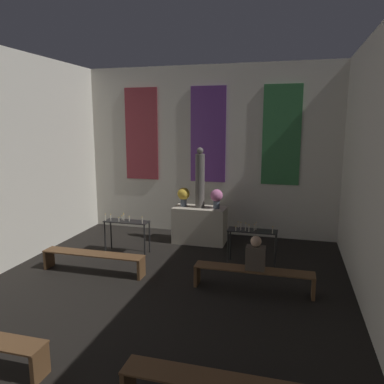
{
  "coord_description": "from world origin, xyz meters",
  "views": [
    {
      "loc": [
        2.34,
        1.26,
        3.19
      ],
      "look_at": [
        0.0,
        9.91,
        1.53
      ],
      "focal_mm": 35.0,
      "sensor_mm": 36.0,
      "label": 1
    }
  ],
  "objects_px": {
    "statue": "(200,179)",
    "candle_rack_right": "(252,236)",
    "candle_rack_left": "(127,226)",
    "altar": "(200,225)",
    "pew_back_right": "(253,274)",
    "pew_back_left": "(93,258)",
    "flower_vase_right": "(217,197)",
    "flower_vase_left": "(184,195)",
    "person_seated": "(256,255)"
  },
  "relations": [
    {
      "from": "pew_back_right",
      "to": "statue",
      "type": "bearing_deg",
      "value": 123.07
    },
    {
      "from": "statue",
      "to": "person_seated",
      "type": "xyz_separation_m",
      "value": [
        1.74,
        -2.62,
        -1.0
      ]
    },
    {
      "from": "pew_back_left",
      "to": "person_seated",
      "type": "distance_m",
      "value": 3.47
    },
    {
      "from": "candle_rack_left",
      "to": "pew_back_left",
      "type": "xyz_separation_m",
      "value": [
        -0.17,
        -1.35,
        -0.35
      ]
    },
    {
      "from": "flower_vase_left",
      "to": "candle_rack_right",
      "type": "distance_m",
      "value": 2.43
    },
    {
      "from": "candle_rack_left",
      "to": "person_seated",
      "type": "distance_m",
      "value": 3.55
    },
    {
      "from": "statue",
      "to": "candle_rack_left",
      "type": "bearing_deg",
      "value": -140.47
    },
    {
      "from": "statue",
      "to": "candle_rack_left",
      "type": "xyz_separation_m",
      "value": [
        -1.54,
        -1.27,
        -1.05
      ]
    },
    {
      "from": "candle_rack_right",
      "to": "pew_back_left",
      "type": "xyz_separation_m",
      "value": [
        -3.24,
        -1.35,
        -0.35
      ]
    },
    {
      "from": "altar",
      "to": "candle_rack_right",
      "type": "bearing_deg",
      "value": -39.67
    },
    {
      "from": "candle_rack_left",
      "to": "pew_back_right",
      "type": "relative_size",
      "value": 0.49
    },
    {
      "from": "candle_rack_right",
      "to": "person_seated",
      "type": "xyz_separation_m",
      "value": [
        0.21,
        -1.35,
        0.05
      ]
    },
    {
      "from": "altar",
      "to": "pew_back_right",
      "type": "bearing_deg",
      "value": -56.93
    },
    {
      "from": "flower_vase_left",
      "to": "candle_rack_left",
      "type": "bearing_deg",
      "value": -130.59
    },
    {
      "from": "flower_vase_right",
      "to": "statue",
      "type": "bearing_deg",
      "value": 180.0
    },
    {
      "from": "flower_vase_left",
      "to": "pew_back_left",
      "type": "xyz_separation_m",
      "value": [
        -1.26,
        -2.62,
        -0.95
      ]
    },
    {
      "from": "pew_back_right",
      "to": "altar",
      "type": "bearing_deg",
      "value": 123.07
    },
    {
      "from": "altar",
      "to": "statue",
      "type": "distance_m",
      "value": 1.24
    },
    {
      "from": "altar",
      "to": "candle_rack_left",
      "type": "xyz_separation_m",
      "value": [
        -1.54,
        -1.27,
        0.19
      ]
    },
    {
      "from": "statue",
      "to": "pew_back_left",
      "type": "relative_size",
      "value": 0.7
    },
    {
      "from": "altar",
      "to": "flower_vase_right",
      "type": "distance_m",
      "value": 0.91
    },
    {
      "from": "statue",
      "to": "person_seated",
      "type": "relative_size",
      "value": 2.41
    },
    {
      "from": "pew_back_left",
      "to": "pew_back_right",
      "type": "distance_m",
      "value": 3.42
    },
    {
      "from": "pew_back_right",
      "to": "person_seated",
      "type": "xyz_separation_m",
      "value": [
        0.03,
        0.0,
        0.4
      ]
    },
    {
      "from": "pew_back_right",
      "to": "flower_vase_left",
      "type": "bearing_deg",
      "value": 129.46
    },
    {
      "from": "statue",
      "to": "altar",
      "type": "bearing_deg",
      "value": -90.0
    },
    {
      "from": "pew_back_left",
      "to": "person_seated",
      "type": "bearing_deg",
      "value": 0.0
    },
    {
      "from": "statue",
      "to": "flower_vase_left",
      "type": "xyz_separation_m",
      "value": [
        -0.45,
        0.0,
        -0.45
      ]
    },
    {
      "from": "flower_vase_left",
      "to": "pew_back_right",
      "type": "distance_m",
      "value": 3.53
    },
    {
      "from": "pew_back_left",
      "to": "pew_back_right",
      "type": "bearing_deg",
      "value": 0.0
    },
    {
      "from": "pew_back_right",
      "to": "person_seated",
      "type": "relative_size",
      "value": 3.46
    },
    {
      "from": "candle_rack_right",
      "to": "person_seated",
      "type": "height_order",
      "value": "person_seated"
    },
    {
      "from": "flower_vase_right",
      "to": "pew_back_left",
      "type": "relative_size",
      "value": 0.22
    },
    {
      "from": "flower_vase_right",
      "to": "pew_back_right",
      "type": "height_order",
      "value": "flower_vase_right"
    },
    {
      "from": "statue",
      "to": "pew_back_left",
      "type": "xyz_separation_m",
      "value": [
        -1.71,
        -2.62,
        -1.39
      ]
    },
    {
      "from": "pew_back_right",
      "to": "person_seated",
      "type": "distance_m",
      "value": 0.4
    },
    {
      "from": "flower_vase_right",
      "to": "pew_back_right",
      "type": "relative_size",
      "value": 0.22
    },
    {
      "from": "candle_rack_left",
      "to": "candle_rack_right",
      "type": "relative_size",
      "value": 1.0
    },
    {
      "from": "pew_back_left",
      "to": "statue",
      "type": "bearing_deg",
      "value": 56.93
    },
    {
      "from": "altar",
      "to": "flower_vase_right",
      "type": "xyz_separation_m",
      "value": [
        0.45,
        0.0,
        0.79
      ]
    },
    {
      "from": "altar",
      "to": "person_seated",
      "type": "distance_m",
      "value": 3.16
    },
    {
      "from": "pew_back_right",
      "to": "person_seated",
      "type": "height_order",
      "value": "person_seated"
    },
    {
      "from": "statue",
      "to": "candle_rack_right",
      "type": "bearing_deg",
      "value": -39.67
    },
    {
      "from": "statue",
      "to": "pew_back_left",
      "type": "height_order",
      "value": "statue"
    },
    {
      "from": "flower_vase_right",
      "to": "candle_rack_right",
      "type": "height_order",
      "value": "flower_vase_right"
    },
    {
      "from": "altar",
      "to": "candle_rack_left",
      "type": "bearing_deg",
      "value": -140.47
    },
    {
      "from": "pew_back_left",
      "to": "pew_back_right",
      "type": "relative_size",
      "value": 1.0
    },
    {
      "from": "statue",
      "to": "candle_rack_right",
      "type": "distance_m",
      "value": 2.25
    },
    {
      "from": "flower_vase_right",
      "to": "person_seated",
      "type": "bearing_deg",
      "value": -63.81
    },
    {
      "from": "statue",
      "to": "candle_rack_right",
      "type": "xyz_separation_m",
      "value": [
        1.53,
        -1.27,
        -1.05
      ]
    }
  ]
}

